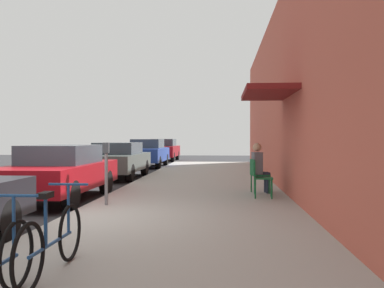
{
  "coord_description": "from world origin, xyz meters",
  "views": [
    {
      "loc": [
        2.92,
        -7.39,
        1.54
      ],
      "look_at": [
        1.74,
        8.57,
        1.31
      ],
      "focal_mm": 39.86,
      "sensor_mm": 36.0,
      "label": 1
    }
  ],
  "objects_px": {
    "parked_car_3": "(147,153)",
    "cafe_chair_0": "(260,176)",
    "parked_car_2": "(118,160)",
    "parking_meter": "(106,169)",
    "bicycle_1": "(52,241)",
    "seated_patron_1": "(259,166)",
    "parked_car_1": "(60,172)",
    "cafe_chair_1": "(257,173)",
    "parked_car_4": "(163,150)"
  },
  "relations": [
    {
      "from": "parked_car_3",
      "to": "cafe_chair_0",
      "type": "height_order",
      "value": "parked_car_3"
    },
    {
      "from": "parked_car_2",
      "to": "parking_meter",
      "type": "distance_m",
      "value": 7.28
    },
    {
      "from": "bicycle_1",
      "to": "seated_patron_1",
      "type": "height_order",
      "value": "seated_patron_1"
    },
    {
      "from": "parked_car_1",
      "to": "parking_meter",
      "type": "height_order",
      "value": "parking_meter"
    },
    {
      "from": "parked_car_2",
      "to": "parked_car_3",
      "type": "bearing_deg",
      "value": 90.0
    },
    {
      "from": "parked_car_2",
      "to": "parking_meter",
      "type": "bearing_deg",
      "value": -77.7
    },
    {
      "from": "parked_car_1",
      "to": "cafe_chair_1",
      "type": "distance_m",
      "value": 4.97
    },
    {
      "from": "parked_car_2",
      "to": "parking_meter",
      "type": "relative_size",
      "value": 3.33
    },
    {
      "from": "parking_meter",
      "to": "parked_car_1",
      "type": "bearing_deg",
      "value": 138.84
    },
    {
      "from": "parked_car_4",
      "to": "parking_meter",
      "type": "distance_m",
      "value": 19.62
    },
    {
      "from": "parked_car_1",
      "to": "cafe_chair_1",
      "type": "relative_size",
      "value": 5.06
    },
    {
      "from": "parked_car_1",
      "to": "parked_car_2",
      "type": "relative_size",
      "value": 1.0
    },
    {
      "from": "parked_car_3",
      "to": "parked_car_2",
      "type": "bearing_deg",
      "value": -90.0
    },
    {
      "from": "parking_meter",
      "to": "cafe_chair_1",
      "type": "xyz_separation_m",
      "value": [
        3.34,
        2.22,
        -0.26
      ]
    },
    {
      "from": "parked_car_4",
      "to": "parking_meter",
      "type": "relative_size",
      "value": 3.33
    },
    {
      "from": "seated_patron_1",
      "to": "cafe_chair_0",
      "type": "bearing_deg",
      "value": -93.88
    },
    {
      "from": "parked_car_2",
      "to": "cafe_chair_1",
      "type": "height_order",
      "value": "parked_car_2"
    },
    {
      "from": "parked_car_2",
      "to": "bicycle_1",
      "type": "bearing_deg",
      "value": -79.06
    },
    {
      "from": "parked_car_1",
      "to": "parking_meter",
      "type": "bearing_deg",
      "value": -41.16
    },
    {
      "from": "parked_car_1",
      "to": "bicycle_1",
      "type": "xyz_separation_m",
      "value": [
        2.26,
        -5.93,
        -0.23
      ]
    },
    {
      "from": "parked_car_4",
      "to": "bicycle_1",
      "type": "xyz_separation_m",
      "value": [
        2.26,
        -24.14,
        -0.28
      ]
    },
    {
      "from": "parked_car_1",
      "to": "parked_car_2",
      "type": "xyz_separation_m",
      "value": [
        0.0,
        5.76,
        0.0
      ]
    },
    {
      "from": "parking_meter",
      "to": "bicycle_1",
      "type": "bearing_deg",
      "value": -81.18
    },
    {
      "from": "parked_car_4",
      "to": "seated_patron_1",
      "type": "bearing_deg",
      "value": -74.06
    },
    {
      "from": "parking_meter",
      "to": "seated_patron_1",
      "type": "distance_m",
      "value": 4.07
    },
    {
      "from": "cafe_chair_1",
      "to": "seated_patron_1",
      "type": "height_order",
      "value": "seated_patron_1"
    },
    {
      "from": "parked_car_1",
      "to": "parked_car_4",
      "type": "relative_size",
      "value": 1.0
    },
    {
      "from": "cafe_chair_0",
      "to": "parked_car_1",
      "type": "bearing_deg",
      "value": 179.86
    },
    {
      "from": "parked_car_2",
      "to": "parked_car_4",
      "type": "height_order",
      "value": "parked_car_4"
    },
    {
      "from": "cafe_chair_1",
      "to": "parking_meter",
      "type": "bearing_deg",
      "value": -146.38
    },
    {
      "from": "parked_car_2",
      "to": "parked_car_3",
      "type": "distance_m",
      "value": 6.39
    },
    {
      "from": "parking_meter",
      "to": "seated_patron_1",
      "type": "xyz_separation_m",
      "value": [
        3.4,
        2.23,
        -0.07
      ]
    },
    {
      "from": "parked_car_1",
      "to": "cafe_chair_0",
      "type": "distance_m",
      "value": 4.89
    },
    {
      "from": "seated_patron_1",
      "to": "bicycle_1",
      "type": "bearing_deg",
      "value": -111.56
    },
    {
      "from": "parked_car_4",
      "to": "seated_patron_1",
      "type": "distance_m",
      "value": 18.03
    },
    {
      "from": "parked_car_3",
      "to": "bicycle_1",
      "type": "xyz_separation_m",
      "value": [
        2.26,
        -18.08,
        -0.28
      ]
    },
    {
      "from": "seated_patron_1",
      "to": "parked_car_1",
      "type": "bearing_deg",
      "value": -169.97
    },
    {
      "from": "parked_car_2",
      "to": "cafe_chair_1",
      "type": "xyz_separation_m",
      "value": [
        4.89,
        -4.89,
        -0.09
      ]
    },
    {
      "from": "parked_car_2",
      "to": "parking_meter",
      "type": "xyz_separation_m",
      "value": [
        1.55,
        -7.11,
        0.17
      ]
    },
    {
      "from": "parking_meter",
      "to": "cafe_chair_0",
      "type": "xyz_separation_m",
      "value": [
        3.34,
        1.34,
        -0.26
      ]
    },
    {
      "from": "parked_car_4",
      "to": "parked_car_3",
      "type": "bearing_deg",
      "value": -90.0
    },
    {
      "from": "bicycle_1",
      "to": "cafe_chair_1",
      "type": "bearing_deg",
      "value": 68.85
    },
    {
      "from": "bicycle_1",
      "to": "cafe_chair_0",
      "type": "height_order",
      "value": "bicycle_1"
    },
    {
      "from": "parked_car_1",
      "to": "bicycle_1",
      "type": "relative_size",
      "value": 2.57
    },
    {
      "from": "parking_meter",
      "to": "cafe_chair_0",
      "type": "bearing_deg",
      "value": 21.9
    },
    {
      "from": "bicycle_1",
      "to": "cafe_chair_0",
      "type": "relative_size",
      "value": 1.97
    },
    {
      "from": "parked_car_1",
      "to": "seated_patron_1",
      "type": "relative_size",
      "value": 3.41
    },
    {
      "from": "cafe_chair_0",
      "to": "seated_patron_1",
      "type": "height_order",
      "value": "seated_patron_1"
    },
    {
      "from": "parked_car_4",
      "to": "cafe_chair_0",
      "type": "height_order",
      "value": "parked_car_4"
    },
    {
      "from": "parked_car_2",
      "to": "bicycle_1",
      "type": "relative_size",
      "value": 2.57
    }
  ]
}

